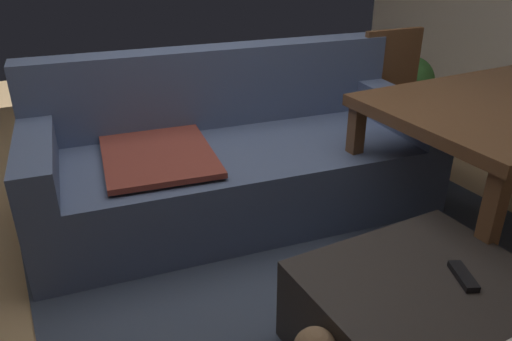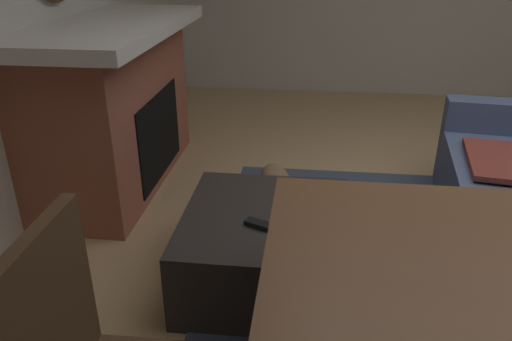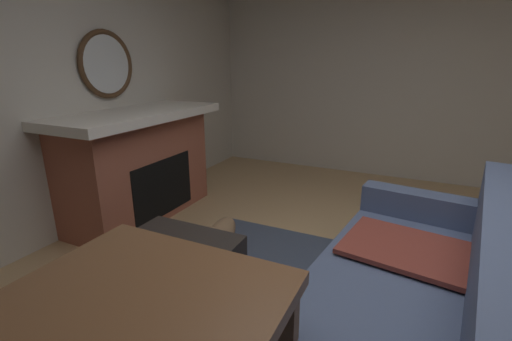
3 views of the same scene
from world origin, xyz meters
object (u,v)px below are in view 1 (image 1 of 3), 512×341
object	(u,v)px
ottoman_coffee_table	(427,327)
potted_plant	(410,85)
tv_remote	(463,276)
dining_chair_north	(398,94)
couch	(232,158)

from	to	relation	value
ottoman_coffee_table	potted_plant	xyz separation A→B (m)	(1.96, 2.17, 0.11)
tv_remote	potted_plant	bearing A→B (deg)	73.77
tv_remote	dining_chair_north	world-z (taller)	dining_chair_north
ottoman_coffee_table	dining_chair_north	size ratio (longest dim) A/B	0.90
dining_chair_north	ottoman_coffee_table	bearing A→B (deg)	-127.84
ottoman_coffee_table	tv_remote	distance (m)	0.23
couch	potted_plant	size ratio (longest dim) A/B	4.37
couch	ottoman_coffee_table	xyz separation A→B (m)	(0.10, -1.47, -0.12)
couch	tv_remote	bearing A→B (deg)	-81.25
tv_remote	potted_plant	world-z (taller)	potted_plant
couch	tv_remote	xyz separation A→B (m)	(0.23, -1.48, 0.08)
tv_remote	potted_plant	size ratio (longest dim) A/B	0.30
couch	ottoman_coffee_table	size ratio (longest dim) A/B	2.81
tv_remote	ottoman_coffee_table	bearing A→B (deg)	-161.33
couch	ottoman_coffee_table	world-z (taller)	couch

